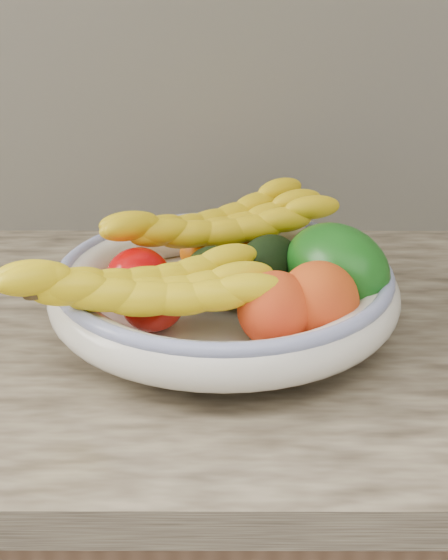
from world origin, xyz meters
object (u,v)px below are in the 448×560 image
Objects in this scene: fruit_bowl at (224,289)px; banana_bunch_front at (141,295)px; green_mango at (336,268)px; banana_bunch_back at (217,231)px.

fruit_bowl is 0.12m from banana_bunch_front.
banana_bunch_front reaches higher than fruit_bowl.
banana_bunch_front is at bearing 165.59° from green_mango.
banana_bunch_front is (-0.07, -0.17, -0.01)m from banana_bunch_back.
fruit_bowl is at bearing -109.92° from banana_bunch_back.
banana_bunch_back is (-0.13, 0.08, 0.01)m from green_mango.
fruit_bowl is at bearing 29.77° from banana_bunch_front.
banana_bunch_back reaches higher than banana_bunch_front.
green_mango is (0.12, -0.00, 0.03)m from fruit_bowl.
banana_bunch_back reaches higher than fruit_bowl.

